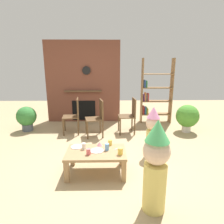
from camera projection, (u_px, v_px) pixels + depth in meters
ground_plane at (104, 160)px, 3.58m from camera, size 12.00×12.00×0.00m
brick_fireplace_feature at (83, 82)px, 5.79m from camera, size 2.20×0.28×2.40m
bookshelf at (154, 94)px, 5.73m from camera, size 0.90×0.28×1.90m
coffee_table at (96, 155)px, 3.08m from camera, size 0.95×0.59×0.38m
paper_cup_near_left at (120, 151)px, 2.95m from camera, size 0.08×0.08×0.11m
paper_cup_near_right at (89, 152)px, 2.95m from camera, size 0.07×0.07×0.09m
paper_cup_center at (110, 142)px, 3.29m from camera, size 0.07×0.07×0.10m
paper_cup_far_left at (84, 146)px, 3.13m from camera, size 0.06×0.06×0.10m
paper_cup_far_right at (107, 147)px, 3.10m from camera, size 0.06×0.06×0.11m
paper_plate_front at (97, 151)px, 3.07m from camera, size 0.21×0.21×0.01m
paper_plate_rear at (77, 147)px, 3.22m from camera, size 0.20×0.20×0.01m
birthday_cake_slice at (100, 144)px, 3.27m from camera, size 0.10×0.10×0.07m
table_fork at (118, 148)px, 3.17m from camera, size 0.12×0.11×0.01m
child_with_cone_hat at (156, 164)px, 2.23m from camera, size 0.32×0.32×1.14m
child_in_pink at (153, 130)px, 3.63m from camera, size 0.27×0.27×0.97m
dining_chair_left at (74, 114)px, 4.86m from camera, size 0.44×0.44×0.90m
dining_chair_middle at (98, 116)px, 4.67m from camera, size 0.47×0.47×0.90m
dining_chair_right at (130, 114)px, 4.88m from camera, size 0.42×0.42×0.90m
potted_plant_tall at (187, 116)px, 4.97m from camera, size 0.58×0.58×0.72m
potted_plant_short at (27, 117)px, 5.07m from camera, size 0.51×0.51×0.65m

